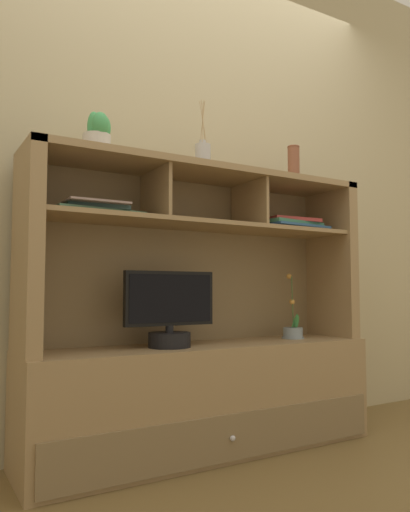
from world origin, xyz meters
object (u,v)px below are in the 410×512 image
at_px(potted_succulent, 98,134).
at_px(potted_orchid, 293,330).
at_px(tv_monitor, 170,315).
at_px(ceramic_vase, 294,164).
at_px(magazine_stack_centre, 96,210).
at_px(media_console, 204,363).
at_px(magazine_stack_left, 289,225).
at_px(diffuser_bottle, 203,157).

bearing_deg(potted_succulent, potted_orchid, 1.25).
bearing_deg(tv_monitor, ceramic_vase, 2.34).
bearing_deg(magazine_stack_centre, ceramic_vase, -0.37).
xyz_separation_m(media_console, magazine_stack_centre, (-0.53, -0.01, 0.68)).
bearing_deg(magazine_stack_centre, magazine_stack_left, -0.35).
relative_size(media_console, magazine_stack_centre, 4.23).
distance_m(tv_monitor, potted_orchid, 0.74).
bearing_deg(tv_monitor, magazine_stack_left, 2.50).
bearing_deg(potted_succulent, diffuser_bottle, 5.39).
bearing_deg(tv_monitor, diffuser_bottle, 16.66).
bearing_deg(potted_orchid, potted_succulent, -178.75).
relative_size(media_console, tv_monitor, 3.93).
xyz_separation_m(potted_orchid, ceramic_vase, (0.02, -0.00, 0.88)).
height_order(magazine_stack_centre, diffuser_bottle, diffuser_bottle).
height_order(magazine_stack_centre, ceramic_vase, ceramic_vase).
distance_m(tv_monitor, magazine_stack_left, 0.84).
xyz_separation_m(media_console, ceramic_vase, (0.54, -0.02, 1.01)).
distance_m(media_console, tv_monitor, 0.31).
height_order(magazine_stack_centre, potted_succulent, potted_succulent).
relative_size(tv_monitor, ceramic_vase, 2.17).
distance_m(magazine_stack_left, ceramic_vase, 0.33).
relative_size(magazine_stack_centre, ceramic_vase, 2.02).
relative_size(tv_monitor, magazine_stack_left, 1.04).
distance_m(diffuser_bottle, potted_succulent, 0.54).
height_order(diffuser_bottle, potted_succulent, diffuser_bottle).
xyz_separation_m(media_console, potted_orchid, (0.53, -0.01, 0.13)).
height_order(tv_monitor, diffuser_bottle, diffuser_bottle).
relative_size(media_console, ceramic_vase, 8.53).
bearing_deg(potted_succulent, magazine_stack_left, 1.14).
relative_size(tv_monitor, magazine_stack_centre, 1.08).
distance_m(magazine_stack_left, magazine_stack_centre, 1.04).
relative_size(diffuser_bottle, potted_succulent, 2.02).
relative_size(potted_orchid, diffuser_bottle, 0.97).
distance_m(magazine_stack_centre, ceramic_vase, 1.13).
height_order(diffuser_bottle, ceramic_vase, diffuser_bottle).
relative_size(potted_orchid, potted_succulent, 1.95).
bearing_deg(magazine_stack_centre, tv_monitor, -6.51).
xyz_separation_m(potted_orchid, magazine_stack_left, (-0.02, -0.00, 0.55)).
height_order(magazine_stack_left, potted_succulent, potted_succulent).
height_order(potted_orchid, ceramic_vase, ceramic_vase).
height_order(tv_monitor, potted_orchid, potted_orchid).
bearing_deg(diffuser_bottle, media_console, -90.00).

